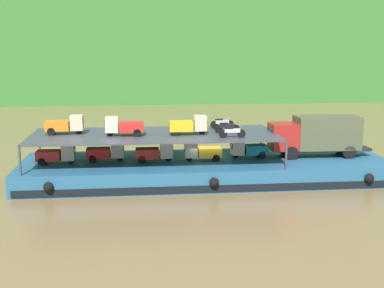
{
  "coord_description": "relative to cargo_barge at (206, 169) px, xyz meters",
  "views": [
    {
      "loc": [
        -5.17,
        -38.03,
        9.77
      ],
      "look_at": [
        -1.02,
        0.0,
        2.7
      ],
      "focal_mm": 49.05,
      "sensor_mm": 36.0,
      "label": 1
    }
  ],
  "objects": [
    {
      "name": "mini_truck_upper_mid",
      "position": [
        -6.02,
        -0.49,
        3.44
      ],
      "size": [
        2.76,
        1.24,
        1.38
      ],
      "color": "red",
      "rests_on": "cargo_rack"
    },
    {
      "name": "ground_plane",
      "position": [
        0.0,
        0.02,
        -0.75
      ],
      "size": [
        400.0,
        400.0,
        0.0
      ],
      "primitive_type": "plane",
      "color": "brown"
    },
    {
      "name": "covered_lorry",
      "position": [
        8.61,
        0.26,
        2.45
      ],
      "size": [
        7.89,
        2.4,
        3.1
      ],
      "color": "maroon",
      "rests_on": "cargo_barge"
    },
    {
      "name": "cargo_barge",
      "position": [
        0.0,
        0.0,
        0.0
      ],
      "size": [
        27.19,
        8.77,
        1.5
      ],
      "color": "#23567A",
      "rests_on": "ground"
    },
    {
      "name": "mini_truck_lower_fore",
      "position": [
        -0.3,
        -0.31,
        1.44
      ],
      "size": [
        2.76,
        1.24,
        1.38
      ],
      "color": "gold",
      "rests_on": "cargo_barge"
    },
    {
      "name": "hillside_far_bank",
      "position": [
        0.0,
        71.51,
        18.28
      ],
      "size": [
        131.68,
        41.31,
        33.79
      ],
      "color": "#33702D",
      "rests_on": "ground"
    },
    {
      "name": "mini_truck_lower_aft",
      "position": [
        -7.36,
        0.3,
        1.44
      ],
      "size": [
        2.75,
        1.22,
        1.38
      ],
      "color": "red",
      "rests_on": "cargo_barge"
    },
    {
      "name": "mini_truck_upper_fore",
      "position": [
        -1.31,
        -0.42,
        3.44
      ],
      "size": [
        2.74,
        1.2,
        1.38
      ],
      "color": "gold",
      "rests_on": "cargo_rack"
    },
    {
      "name": "motorcycle_upper_stbd",
      "position": [
        1.58,
        2.25,
        3.18
      ],
      "size": [
        1.89,
        0.55,
        0.87
      ],
      "color": "black",
      "rests_on": "cargo_rack"
    },
    {
      "name": "mini_truck_lower_bow",
      "position": [
        3.3,
        0.31,
        1.44
      ],
      "size": [
        2.77,
        1.25,
        1.38
      ],
      "color": "teal",
      "rests_on": "cargo_barge"
    },
    {
      "name": "motorcycle_upper_centre",
      "position": [
        1.58,
        0.02,
        3.18
      ],
      "size": [
        1.9,
        0.55,
        0.87
      ],
      "color": "black",
      "rests_on": "cargo_rack"
    },
    {
      "name": "cargo_rack",
      "position": [
        -3.8,
        0.02,
        2.69
      ],
      "size": [
        17.99,
        7.44,
        2.0
      ],
      "color": "#383D47",
      "rests_on": "cargo_barge"
    },
    {
      "name": "mini_truck_upper_stern",
      "position": [
        -10.29,
        0.76,
        3.44
      ],
      "size": [
        2.75,
        1.21,
        1.38
      ],
      "color": "orange",
      "rests_on": "cargo_rack"
    },
    {
      "name": "mini_truck_lower_mid",
      "position": [
        -3.78,
        -0.23,
        1.44
      ],
      "size": [
        2.75,
        1.22,
        1.38
      ],
      "color": "red",
      "rests_on": "cargo_barge"
    },
    {
      "name": "motorcycle_upper_port",
      "position": [
        1.56,
        -2.21,
        3.18
      ],
      "size": [
        1.9,
        0.55,
        0.87
      ],
      "color": "black",
      "rests_on": "cargo_rack"
    },
    {
      "name": "mini_truck_lower_stern",
      "position": [
        -10.86,
        -0.28,
        1.44
      ],
      "size": [
        2.76,
        1.23,
        1.38
      ],
      "color": "red",
      "rests_on": "cargo_barge"
    }
  ]
}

